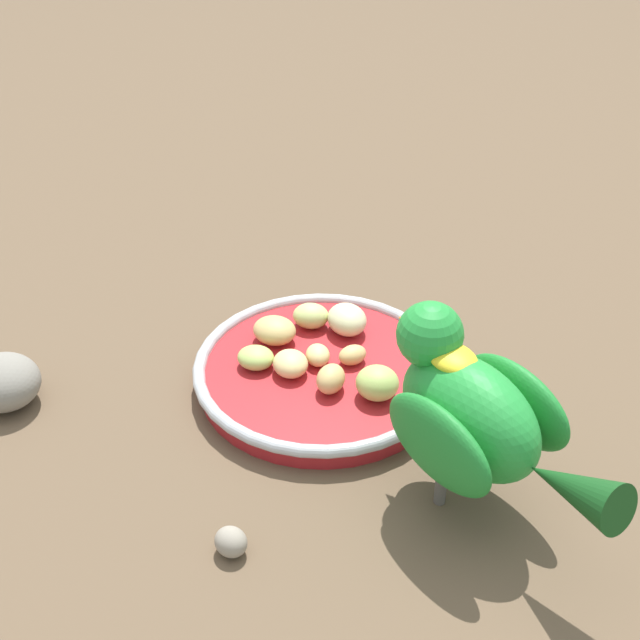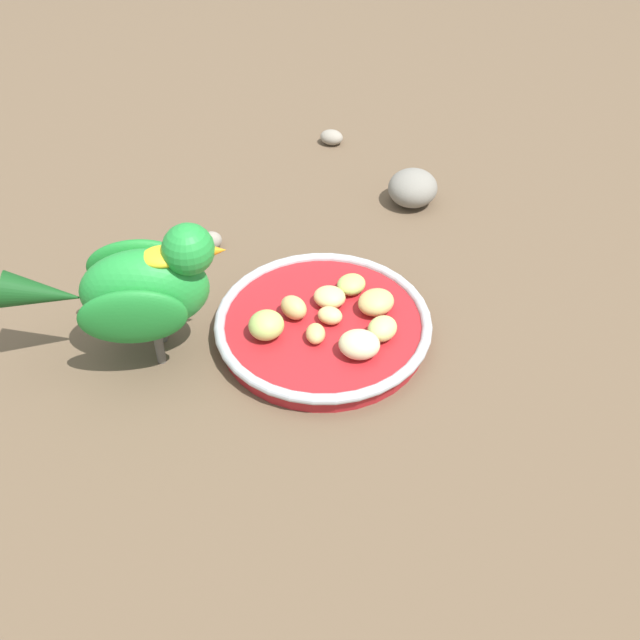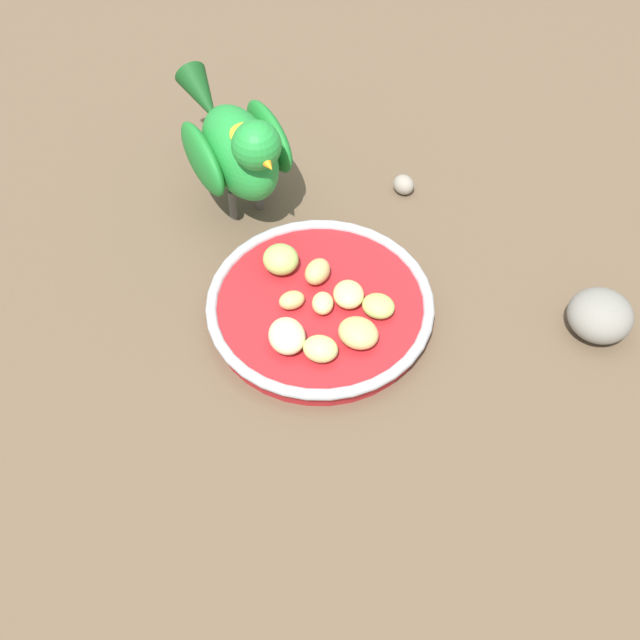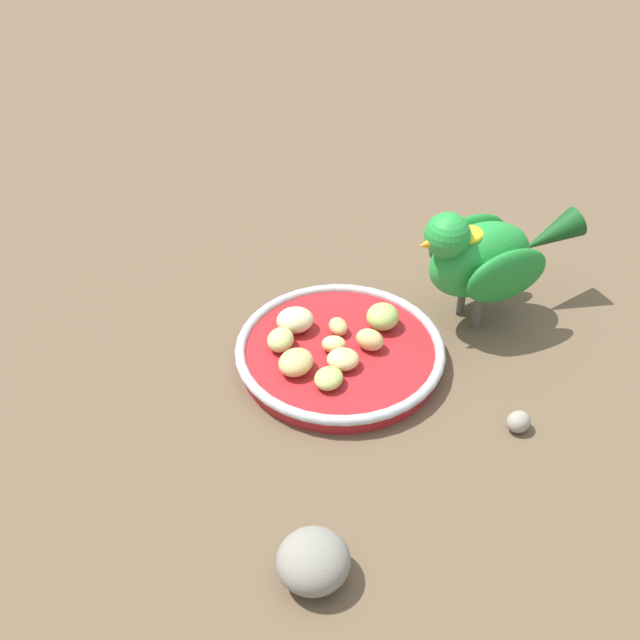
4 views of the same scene
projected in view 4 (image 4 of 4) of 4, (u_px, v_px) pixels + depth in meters
ground_plane at (338, 354)px, 0.93m from camera, size 4.00×4.00×0.00m
feeding_bowl at (340, 353)px, 0.91m from camera, size 0.22×0.22×0.02m
apple_piece_0 at (281, 340)px, 0.90m from camera, size 0.04×0.04×0.02m
apple_piece_1 at (338, 326)px, 0.92m from camera, size 0.03×0.03×0.02m
apple_piece_2 at (334, 344)px, 0.90m from camera, size 0.03×0.03×0.02m
apple_piece_3 at (343, 359)px, 0.88m from camera, size 0.04×0.04×0.02m
apple_piece_4 at (370, 340)px, 0.90m from camera, size 0.03×0.03×0.02m
apple_piece_5 at (295, 320)px, 0.92m from camera, size 0.05×0.05×0.03m
apple_piece_6 at (383, 317)px, 0.92m from camera, size 0.04×0.04×0.03m
apple_piece_7 at (329, 378)px, 0.86m from camera, size 0.04×0.03×0.02m
apple_piece_8 at (294, 361)px, 0.87m from camera, size 0.04×0.04×0.02m
parrot at (483, 255)px, 0.92m from camera, size 0.20×0.13×0.15m
rock_large at (313, 561)px, 0.70m from camera, size 0.08×0.08×0.04m
pebble_0 at (519, 422)px, 0.83m from camera, size 0.03×0.03×0.02m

